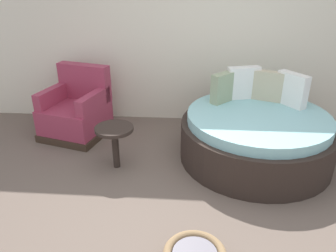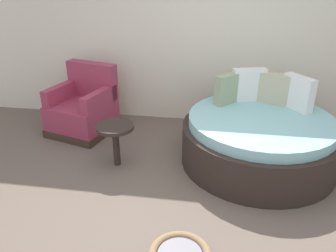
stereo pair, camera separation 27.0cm
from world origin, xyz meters
name	(u,v)px [view 2 (the right image)]	position (x,y,z in m)	size (l,w,h in m)	color
ground_plane	(179,219)	(0.00, 0.00, -0.01)	(8.00, 8.00, 0.02)	#66564C
back_wall	(201,30)	(0.00, 2.36, 1.36)	(8.00, 0.12, 2.71)	silver
round_daybed	(259,138)	(0.80, 1.18, 0.31)	(1.82, 1.82, 1.01)	#2D231E
red_armchair	(84,109)	(-1.58, 1.68, 0.33)	(0.98, 0.98, 0.94)	#38281E
side_table	(115,133)	(-0.86, 0.84, 0.43)	(0.44, 0.44, 0.52)	#2D231E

